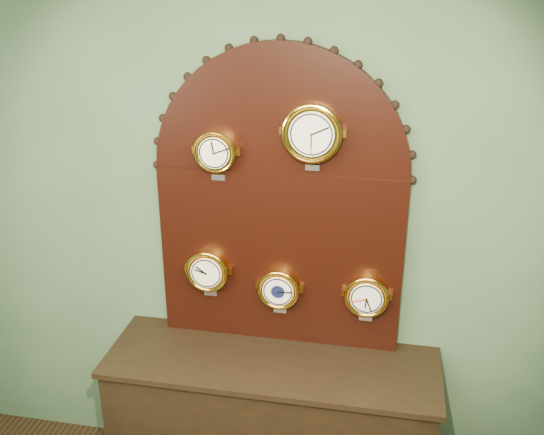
% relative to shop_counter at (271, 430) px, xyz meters
% --- Properties ---
extents(wall_back, '(4.00, 0.00, 4.00)m').
position_rel_shop_counter_xyz_m(wall_back, '(0.00, 0.27, 1.00)').
color(wall_back, '#415E40').
rests_on(wall_back, ground).
extents(shop_counter, '(1.60, 0.50, 0.80)m').
position_rel_shop_counter_xyz_m(shop_counter, '(0.00, 0.00, 0.00)').
color(shop_counter, black).
rests_on(shop_counter, ground_plane).
extents(display_board, '(1.26, 0.06, 1.53)m').
position_rel_shop_counter_xyz_m(display_board, '(0.00, 0.22, 1.23)').
color(display_board, black).
rests_on(display_board, shop_counter).
extents(roman_clock, '(0.20, 0.08, 0.25)m').
position_rel_shop_counter_xyz_m(roman_clock, '(-0.29, 0.15, 1.43)').
color(roman_clock, gold).
rests_on(roman_clock, display_board).
extents(arabic_clock, '(0.27, 0.08, 0.32)m').
position_rel_shop_counter_xyz_m(arabic_clock, '(0.16, 0.15, 1.54)').
color(arabic_clock, gold).
rests_on(arabic_clock, display_board).
extents(hygrometer, '(0.22, 0.08, 0.27)m').
position_rel_shop_counter_xyz_m(hygrometer, '(-0.35, 0.15, 0.81)').
color(hygrometer, gold).
rests_on(hygrometer, display_board).
extents(barometer, '(0.21, 0.08, 0.26)m').
position_rel_shop_counter_xyz_m(barometer, '(0.01, 0.15, 0.75)').
color(barometer, gold).
rests_on(barometer, display_board).
extents(tide_clock, '(0.21, 0.08, 0.27)m').
position_rel_shop_counter_xyz_m(tide_clock, '(0.44, 0.15, 0.75)').
color(tide_clock, gold).
rests_on(tide_clock, display_board).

